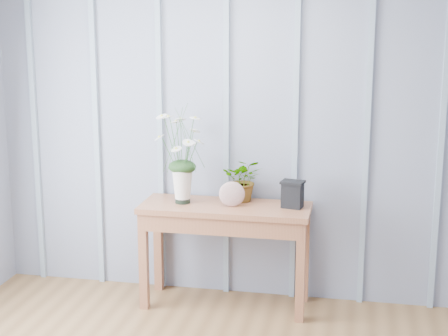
% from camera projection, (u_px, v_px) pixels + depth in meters
% --- Properties ---
extents(room_shell, '(4.00, 4.50, 2.50)m').
position_uv_depth(room_shell, '(224.00, 30.00, 3.50)').
color(room_shell, '#858BA1').
rests_on(room_shell, ground).
extents(sideboard, '(1.20, 0.45, 0.75)m').
position_uv_depth(sideboard, '(225.00, 221.00, 4.86)').
color(sideboard, brown).
rests_on(sideboard, ground).
extents(daisy_vase, '(0.48, 0.37, 0.68)m').
position_uv_depth(daisy_vase, '(182.00, 144.00, 4.81)').
color(daisy_vase, black).
rests_on(daisy_vase, sideboard).
extents(spider_plant, '(0.30, 0.26, 0.32)m').
position_uv_depth(spider_plant, '(243.00, 180.00, 4.91)').
color(spider_plant, '#173615').
rests_on(spider_plant, sideboard).
extents(felt_disc_vessel, '(0.19, 0.08, 0.18)m').
position_uv_depth(felt_disc_vessel, '(232.00, 194.00, 4.78)').
color(felt_disc_vessel, brown).
rests_on(felt_disc_vessel, sideboard).
extents(carved_box, '(0.18, 0.15, 0.19)m').
position_uv_depth(carved_box, '(293.00, 194.00, 4.76)').
color(carved_box, black).
rests_on(carved_box, sideboard).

